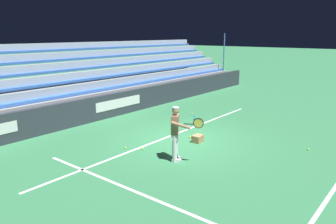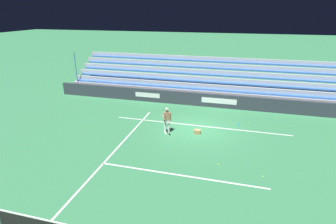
{
  "view_description": "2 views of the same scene",
  "coord_description": "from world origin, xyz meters",
  "px_view_note": "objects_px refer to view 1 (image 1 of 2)",
  "views": [
    {
      "loc": [
        9.43,
        6.99,
        3.87
      ],
      "look_at": [
        0.93,
        0.14,
        1.23
      ],
      "focal_mm": 35.0,
      "sensor_mm": 36.0,
      "label": 1
    },
    {
      "loc": [
        -2.15,
        15.97,
        7.45
      ],
      "look_at": [
        1.8,
        1.08,
        1.44
      ],
      "focal_mm": 28.0,
      "sensor_mm": 36.0,
      "label": 2
    }
  ],
  "objects_px": {
    "tennis_player": "(176,133)",
    "tennis_ball_stray_back": "(192,114)",
    "tennis_ball_far_right": "(190,137)",
    "tennis_ball_toward_net": "(126,148)",
    "ball_box_cardboard": "(198,139)",
    "water_bottle": "(195,117)",
    "tennis_ball_far_left": "(143,149)",
    "tennis_ball_near_player": "(308,149)"
  },
  "relations": [
    {
      "from": "tennis_player",
      "to": "tennis_ball_stray_back",
      "type": "bearing_deg",
      "value": -150.02
    },
    {
      "from": "tennis_ball_far_right",
      "to": "tennis_ball_toward_net",
      "type": "bearing_deg",
      "value": -23.32
    },
    {
      "from": "ball_box_cardboard",
      "to": "water_bottle",
      "type": "distance_m",
      "value": 3.15
    },
    {
      "from": "tennis_ball_far_right",
      "to": "tennis_ball_far_left",
      "type": "relative_size",
      "value": 1.0
    },
    {
      "from": "ball_box_cardboard",
      "to": "tennis_ball_near_player",
      "type": "height_order",
      "value": "ball_box_cardboard"
    },
    {
      "from": "tennis_ball_near_player",
      "to": "ball_box_cardboard",
      "type": "bearing_deg",
      "value": -64.36
    },
    {
      "from": "tennis_ball_toward_net",
      "to": "tennis_ball_near_player",
      "type": "height_order",
      "value": "same"
    },
    {
      "from": "tennis_ball_far_right",
      "to": "water_bottle",
      "type": "xyz_separation_m",
      "value": [
        -2.29,
        -1.34,
        0.08
      ]
    },
    {
      "from": "ball_box_cardboard",
      "to": "water_bottle",
      "type": "relative_size",
      "value": 1.82
    },
    {
      "from": "tennis_ball_stray_back",
      "to": "tennis_ball_far_right",
      "type": "xyz_separation_m",
      "value": [
        3.02,
        2.01,
        0.0
      ]
    },
    {
      "from": "tennis_ball_toward_net",
      "to": "tennis_ball_stray_back",
      "type": "xyz_separation_m",
      "value": [
        -5.41,
        -0.98,
        0.0
      ]
    },
    {
      "from": "tennis_ball_toward_net",
      "to": "water_bottle",
      "type": "height_order",
      "value": "water_bottle"
    },
    {
      "from": "tennis_ball_far_left",
      "to": "tennis_ball_near_player",
      "type": "bearing_deg",
      "value": 128.48
    },
    {
      "from": "tennis_ball_toward_net",
      "to": "water_bottle",
      "type": "bearing_deg",
      "value": -176.17
    },
    {
      "from": "tennis_ball_toward_net",
      "to": "tennis_player",
      "type": "bearing_deg",
      "value": 96.29
    },
    {
      "from": "tennis_ball_toward_net",
      "to": "tennis_ball_far_left",
      "type": "xyz_separation_m",
      "value": [
        -0.29,
        0.56,
        0.0
      ]
    },
    {
      "from": "tennis_ball_far_left",
      "to": "water_bottle",
      "type": "bearing_deg",
      "value": -168.8
    },
    {
      "from": "tennis_player",
      "to": "tennis_ball_toward_net",
      "type": "height_order",
      "value": "tennis_player"
    },
    {
      "from": "tennis_ball_far_right",
      "to": "water_bottle",
      "type": "relative_size",
      "value": 0.3
    },
    {
      "from": "tennis_ball_toward_net",
      "to": "water_bottle",
      "type": "relative_size",
      "value": 0.3
    },
    {
      "from": "ball_box_cardboard",
      "to": "tennis_ball_far_right",
      "type": "relative_size",
      "value": 6.06
    },
    {
      "from": "ball_box_cardboard",
      "to": "tennis_ball_far_left",
      "type": "bearing_deg",
      "value": -27.95
    },
    {
      "from": "tennis_ball_near_player",
      "to": "tennis_ball_far_right",
      "type": "xyz_separation_m",
      "value": [
        1.38,
        -3.91,
        0.0
      ]
    },
    {
      "from": "ball_box_cardboard",
      "to": "tennis_ball_toward_net",
      "type": "relative_size",
      "value": 6.06
    },
    {
      "from": "tennis_player",
      "to": "tennis_ball_far_right",
      "type": "bearing_deg",
      "value": -155.68
    },
    {
      "from": "tennis_player",
      "to": "tennis_ball_toward_net",
      "type": "distance_m",
      "value": 2.2
    },
    {
      "from": "tennis_ball_stray_back",
      "to": "tennis_ball_far_right",
      "type": "relative_size",
      "value": 1.0
    },
    {
      "from": "tennis_ball_far_left",
      "to": "water_bottle",
      "type": "height_order",
      "value": "water_bottle"
    },
    {
      "from": "tennis_ball_far_right",
      "to": "tennis_ball_far_left",
      "type": "height_order",
      "value": "same"
    },
    {
      "from": "tennis_ball_toward_net",
      "to": "tennis_ball_near_player",
      "type": "xyz_separation_m",
      "value": [
        -3.77,
        4.94,
        0.0
      ]
    },
    {
      "from": "tennis_player",
      "to": "tennis_ball_near_player",
      "type": "height_order",
      "value": "tennis_player"
    },
    {
      "from": "ball_box_cardboard",
      "to": "tennis_ball_stray_back",
      "type": "xyz_separation_m",
      "value": [
        -3.27,
        -2.52,
        -0.1
      ]
    },
    {
      "from": "tennis_player",
      "to": "tennis_ball_near_player",
      "type": "relative_size",
      "value": 25.98
    },
    {
      "from": "tennis_player",
      "to": "tennis_ball_near_player",
      "type": "xyz_separation_m",
      "value": [
        -3.55,
        2.93,
        -0.86
      ]
    },
    {
      "from": "tennis_ball_toward_net",
      "to": "tennis_ball_far_left",
      "type": "distance_m",
      "value": 0.63
    },
    {
      "from": "tennis_ball_far_right",
      "to": "tennis_ball_far_left",
      "type": "distance_m",
      "value": 2.16
    },
    {
      "from": "water_bottle",
      "to": "tennis_ball_toward_net",
      "type": "bearing_deg",
      "value": 3.83
    },
    {
      "from": "tennis_player",
      "to": "water_bottle",
      "type": "bearing_deg",
      "value": -152.48
    },
    {
      "from": "tennis_ball_toward_net",
      "to": "tennis_ball_far_right",
      "type": "height_order",
      "value": "same"
    },
    {
      "from": "tennis_player",
      "to": "tennis_ball_far_left",
      "type": "distance_m",
      "value": 1.69
    },
    {
      "from": "tennis_ball_far_left",
      "to": "tennis_ball_stray_back",
      "type": "bearing_deg",
      "value": -163.27
    },
    {
      "from": "tennis_ball_far_left",
      "to": "tennis_player",
      "type": "bearing_deg",
      "value": 87.44
    }
  ]
}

